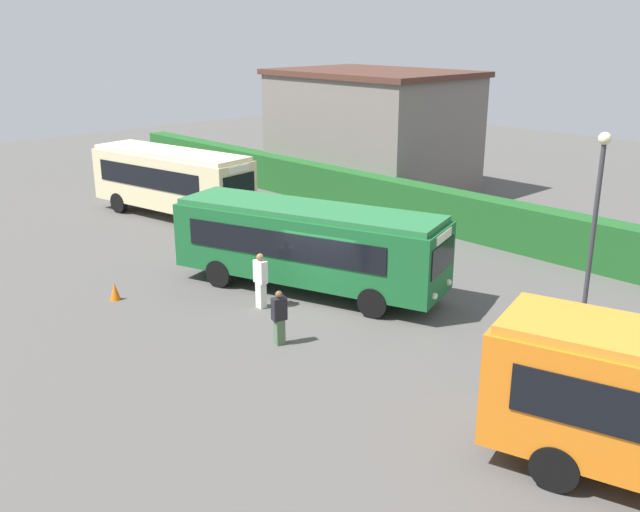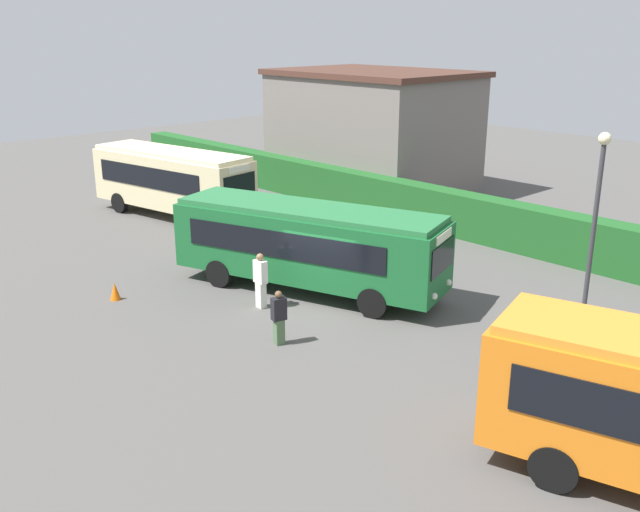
% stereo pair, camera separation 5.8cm
% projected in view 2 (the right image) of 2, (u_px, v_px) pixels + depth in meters
% --- Properties ---
extents(ground_plane, '(84.72, 84.72, 0.00)m').
position_uv_depth(ground_plane, '(323.00, 306.00, 23.60)').
color(ground_plane, '#514F4C').
extents(bus_cream, '(9.12, 3.91, 3.23)m').
position_uv_depth(bus_cream, '(172.00, 179.00, 34.10)').
color(bus_cream, beige).
rests_on(bus_cream, ground_plane).
extents(bus_green, '(9.91, 5.48, 3.02)m').
position_uv_depth(bus_green, '(308.00, 243.00, 24.47)').
color(bus_green, '#19602D').
rests_on(bus_green, ground_plane).
extents(person_left, '(0.48, 0.49, 1.88)m').
position_uv_depth(person_left, '(352.00, 245.00, 26.79)').
color(person_left, black).
rests_on(person_left, ground_plane).
extents(person_center, '(0.47, 0.27, 1.87)m').
position_uv_depth(person_center, '(261.00, 279.00, 23.20)').
color(person_center, silver).
rests_on(person_center, ground_plane).
extents(person_right, '(0.35, 0.46, 1.66)m').
position_uv_depth(person_right, '(279.00, 316.00, 20.55)').
color(person_right, '#4C6B47').
rests_on(person_right, ground_plane).
extents(hedge_row, '(54.36, 1.11, 1.92)m').
position_uv_depth(hedge_row, '(498.00, 223.00, 29.91)').
color(hedge_row, '#1D5722').
rests_on(hedge_row, ground_plane).
extents(depot_building, '(10.53, 7.61, 6.55)m').
position_uv_depth(depot_building, '(372.00, 131.00, 39.57)').
color(depot_building, slate).
rests_on(depot_building, ground_plane).
extents(traffic_cone, '(0.36, 0.36, 0.60)m').
position_uv_depth(traffic_cone, '(115.00, 291.00, 24.08)').
color(traffic_cone, orange).
rests_on(traffic_cone, ground_plane).
extents(lamppost, '(0.36, 0.36, 6.09)m').
position_uv_depth(lamppost, '(595.00, 214.00, 20.27)').
color(lamppost, '#38383D').
rests_on(lamppost, ground_plane).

